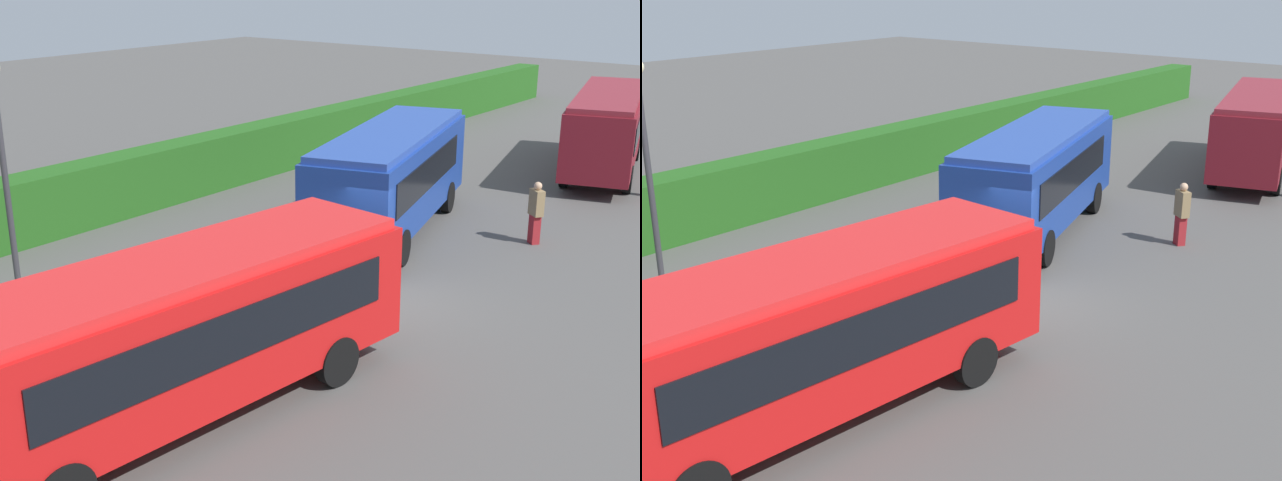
% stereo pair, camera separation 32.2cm
% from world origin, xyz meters
% --- Properties ---
extents(ground_plane, '(104.02, 104.02, 0.00)m').
position_xyz_m(ground_plane, '(0.00, 0.00, 0.00)').
color(ground_plane, '#514F4C').
extents(bus_red, '(9.72, 3.51, 3.00)m').
position_xyz_m(bus_red, '(-6.71, -0.36, 1.74)').
color(bus_red, red).
rests_on(bus_red, ground_plane).
extents(bus_blue, '(9.04, 4.79, 3.12)m').
position_xyz_m(bus_blue, '(4.75, 2.62, 1.80)').
color(bus_blue, navy).
rests_on(bus_blue, ground_plane).
extents(bus_maroon, '(9.32, 4.62, 3.12)m').
position_xyz_m(bus_maroon, '(15.97, 0.13, 1.80)').
color(bus_maroon, maroon).
rests_on(bus_maroon, ground_plane).
extents(person_center, '(0.49, 0.53, 1.85)m').
position_xyz_m(person_center, '(6.37, -1.32, 0.97)').
color(person_center, maroon).
rests_on(person_center, ground_plane).
extents(hedge_row, '(64.01, 1.25, 1.92)m').
position_xyz_m(hedge_row, '(0.00, 10.50, 0.96)').
color(hedge_row, '#22581A').
rests_on(hedge_row, ground_plane).
extents(lamppost, '(0.36, 0.36, 5.82)m').
position_xyz_m(lamppost, '(-5.58, 6.23, 3.61)').
color(lamppost, '#38383D').
rests_on(lamppost, ground_plane).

